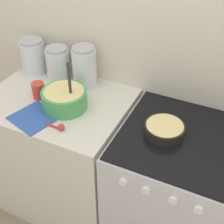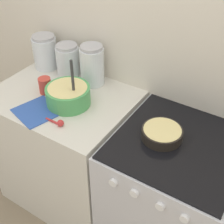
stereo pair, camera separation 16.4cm
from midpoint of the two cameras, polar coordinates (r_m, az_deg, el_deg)
wall_back at (r=1.78m, az=3.84°, el=13.05°), size 4.67×0.05×2.40m
countertop_cabinet at (r=2.15m, az=-11.12°, el=-7.51°), size 0.84×0.64×0.88m
stove at (r=1.91m, az=8.32°, el=-14.43°), size 0.63×0.66×0.88m
mixing_bowl at (r=1.76m, az=-11.34°, el=2.47°), size 0.25×0.25×0.29m
baking_pan at (r=1.58m, az=6.64°, el=-3.24°), size 0.20×0.20×0.06m
storage_jar_left at (r=2.13m, az=-16.38°, el=9.37°), size 0.16×0.16×0.22m
storage_jar_middle at (r=2.03m, az=-12.13°, el=8.30°), size 0.15×0.15×0.21m
storage_jar_right at (r=1.92m, az=-7.52°, el=7.71°), size 0.15×0.15×0.25m
tin_can at (r=1.88m, az=-15.77°, el=3.74°), size 0.07×0.07×0.10m
recipe_page at (r=1.76m, az=-16.67°, el=-1.05°), size 0.27×0.27×0.01m
measuring_spoon at (r=1.64m, az=-12.45°, el=-2.81°), size 0.12×0.04×0.04m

